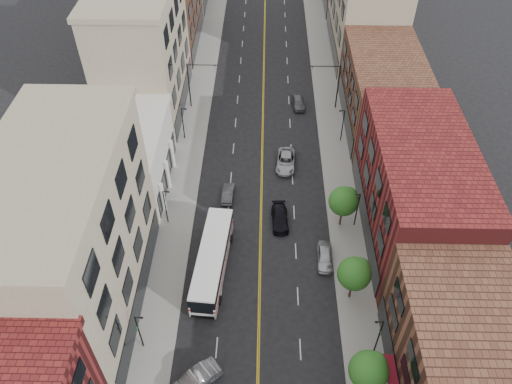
# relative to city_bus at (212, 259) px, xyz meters

# --- Properties ---
(sidewalk_left) EXTENTS (4.00, 110.00, 0.15)m
(sidewalk_left) POSITION_rel_city_bus_xyz_m (-4.93, 17.79, -1.78)
(sidewalk_left) COLOR gray
(sidewalk_left) RESTS_ON ground
(sidewalk_right) EXTENTS (4.00, 110.00, 0.15)m
(sidewalk_right) POSITION_rel_city_bus_xyz_m (15.07, 17.79, -1.78)
(sidewalk_right) COLOR gray
(sidewalk_right) RESTS_ON ground
(bldg_l_tanoffice) EXTENTS (10.00, 22.00, 18.00)m
(bldg_l_tanoffice) POSITION_rel_city_bus_xyz_m (-11.93, -4.21, 7.14)
(bldg_l_tanoffice) COLOR gray
(bldg_l_tanoffice) RESTS_ON ground
(bldg_l_white) EXTENTS (10.00, 14.00, 8.00)m
(bldg_l_white) POSITION_rel_city_bus_xyz_m (-11.93, 13.79, 2.14)
(bldg_l_white) COLOR silver
(bldg_l_white) RESTS_ON ground
(bldg_l_far_a) EXTENTS (10.00, 20.00, 18.00)m
(bldg_l_far_a) POSITION_rel_city_bus_xyz_m (-11.93, 30.79, 7.14)
(bldg_l_far_a) COLOR gray
(bldg_l_far_a) RESTS_ON ground
(bldg_l_far_b) EXTENTS (10.00, 20.00, 15.00)m
(bldg_l_far_b) POSITION_rel_city_bus_xyz_m (-11.93, 50.79, 5.64)
(bldg_l_far_b) COLOR brown
(bldg_l_far_b) RESTS_ON ground
(bldg_r_mid) EXTENTS (10.00, 22.00, 12.00)m
(bldg_r_mid) POSITION_rel_city_bus_xyz_m (22.07, 6.79, 4.14)
(bldg_r_mid) COLOR #581718
(bldg_r_mid) RESTS_ON ground
(bldg_r_far_a) EXTENTS (10.00, 20.00, 10.00)m
(bldg_r_far_a) POSITION_rel_city_bus_xyz_m (22.07, 27.79, 3.14)
(bldg_r_far_a) COLOR brown
(bldg_r_far_a) RESTS_ON ground
(bldg_r_far_b) EXTENTS (10.00, 22.00, 14.00)m
(bldg_r_far_b) POSITION_rel_city_bus_xyz_m (22.07, 48.79, 5.14)
(bldg_r_far_b) COLOR gray
(bldg_r_far_b) RESTS_ON ground
(tree_r_1) EXTENTS (3.40, 3.40, 5.59)m
(tree_r_1) POSITION_rel_city_bus_xyz_m (14.46, -13.14, 2.27)
(tree_r_1) COLOR black
(tree_r_1) RESTS_ON sidewalk_right
(tree_r_2) EXTENTS (3.40, 3.40, 5.59)m
(tree_r_2) POSITION_rel_city_bus_xyz_m (14.46, -3.14, 2.27)
(tree_r_2) COLOR black
(tree_r_2) RESTS_ON sidewalk_right
(tree_r_3) EXTENTS (3.40, 3.40, 5.59)m
(tree_r_3) POSITION_rel_city_bus_xyz_m (14.46, 6.86, 2.27)
(tree_r_3) COLOR black
(tree_r_3) RESTS_ON sidewalk_right
(lamp_l_1) EXTENTS (0.81, 0.55, 5.05)m
(lamp_l_1) POSITION_rel_city_bus_xyz_m (-5.88, -9.21, 1.11)
(lamp_l_1) COLOR black
(lamp_l_1) RESTS_ON sidewalk_left
(lamp_l_2) EXTENTS (0.81, 0.55, 5.05)m
(lamp_l_2) POSITION_rel_city_bus_xyz_m (-5.88, 6.79, 1.11)
(lamp_l_2) COLOR black
(lamp_l_2) RESTS_ON sidewalk_left
(lamp_l_3) EXTENTS (0.81, 0.55, 5.05)m
(lamp_l_3) POSITION_rel_city_bus_xyz_m (-5.88, 22.79, 1.11)
(lamp_l_3) COLOR black
(lamp_l_3) RESTS_ON sidewalk_left
(lamp_r_1) EXTENTS (0.81, 0.55, 5.05)m
(lamp_r_1) POSITION_rel_city_bus_xyz_m (16.02, -9.21, 1.11)
(lamp_r_1) COLOR black
(lamp_r_1) RESTS_ON sidewalk_right
(lamp_r_2) EXTENTS (0.81, 0.55, 5.05)m
(lamp_r_2) POSITION_rel_city_bus_xyz_m (16.02, 6.79, 1.11)
(lamp_r_2) COLOR black
(lamp_r_2) RESTS_ON sidewalk_right
(lamp_r_3) EXTENTS (0.81, 0.55, 5.05)m
(lamp_r_3) POSITION_rel_city_bus_xyz_m (16.02, 22.79, 1.11)
(lamp_r_3) COLOR black
(lamp_r_3) RESTS_ON sidewalk_right
(signal_mast_left) EXTENTS (4.49, 0.18, 7.20)m
(signal_mast_left) POSITION_rel_city_bus_xyz_m (-5.19, 30.79, 2.79)
(signal_mast_left) COLOR black
(signal_mast_left) RESTS_ON sidewalk_left
(signal_mast_right) EXTENTS (4.49, 0.18, 7.20)m
(signal_mast_right) POSITION_rel_city_bus_xyz_m (15.34, 30.79, 2.79)
(signal_mast_right) COLOR black
(signal_mast_right) RESTS_ON sidewalk_right
(city_bus) EXTENTS (3.79, 12.61, 3.20)m
(city_bus) POSITION_rel_city_bus_xyz_m (0.00, 0.00, 0.00)
(city_bus) COLOR white
(city_bus) RESTS_ON ground
(car_angle_b) EXTENTS (4.98, 4.54, 1.65)m
(car_angle_b) POSITION_rel_city_bus_xyz_m (-0.57, -12.90, -1.03)
(car_angle_b) COLOR #ABAEB3
(car_angle_b) RESTS_ON ground
(car_parked_far) EXTENTS (1.87, 4.30, 1.44)m
(car_parked_far) POSITION_rel_city_bus_xyz_m (12.17, 1.45, -1.14)
(car_parked_far) COLOR #B0B4B8
(car_parked_far) RESTS_ON ground
(car_lane_behind) EXTENTS (1.52, 3.92, 1.27)m
(car_lane_behind) POSITION_rel_city_bus_xyz_m (0.94, 11.23, -1.22)
(car_lane_behind) COLOR #46464A
(car_lane_behind) RESTS_ON ground
(car_lane_a) EXTENTS (2.18, 4.80, 1.36)m
(car_lane_a) POSITION_rel_city_bus_xyz_m (7.31, 7.12, -1.18)
(car_lane_a) COLOR black
(car_lane_a) RESTS_ON ground
(car_lane_b) EXTENTS (2.86, 5.56, 1.50)m
(car_lane_b) POSITION_rel_city_bus_xyz_m (8.24, 17.42, -1.11)
(car_lane_b) COLOR #A2A5AA
(car_lane_b) RESTS_ON ground
(car_lane_c) EXTENTS (2.23, 4.48, 1.46)m
(car_lane_c) POSITION_rel_city_bus_xyz_m (10.41, 31.20, -1.13)
(car_lane_c) COLOR #56565C
(car_lane_c) RESTS_ON ground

